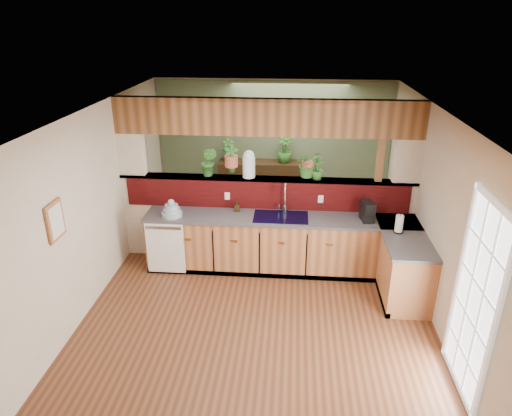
# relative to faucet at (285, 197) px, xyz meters

# --- Properties ---
(ground) EXTENTS (4.60, 7.00, 0.01)m
(ground) POSITION_rel_faucet_xyz_m (-0.30, -1.13, -1.16)
(ground) COLOR #59301B
(ground) RESTS_ON ground
(ceiling) EXTENTS (4.60, 7.00, 0.01)m
(ceiling) POSITION_rel_faucet_xyz_m (-0.30, -1.13, 1.44)
(ceiling) COLOR brown
(ceiling) RESTS_ON ground
(wall_back) EXTENTS (4.60, 0.02, 2.60)m
(wall_back) POSITION_rel_faucet_xyz_m (-0.30, 2.37, 0.14)
(wall_back) COLOR beige
(wall_back) RESTS_ON ground
(wall_left) EXTENTS (0.02, 7.00, 2.60)m
(wall_left) POSITION_rel_faucet_xyz_m (-2.60, -1.13, 0.14)
(wall_left) COLOR beige
(wall_left) RESTS_ON ground
(wall_right) EXTENTS (0.02, 7.00, 2.60)m
(wall_right) POSITION_rel_faucet_xyz_m (2.00, -1.13, 0.14)
(wall_right) COLOR beige
(wall_right) RESTS_ON ground
(pass_through_partition) EXTENTS (4.60, 0.21, 2.60)m
(pass_through_partition) POSITION_rel_faucet_xyz_m (-0.27, 0.22, 0.03)
(pass_through_partition) COLOR beige
(pass_through_partition) RESTS_ON ground
(pass_through_ledge) EXTENTS (4.60, 0.21, 0.04)m
(pass_through_ledge) POSITION_rel_faucet_xyz_m (-0.30, 0.22, 0.21)
(pass_through_ledge) COLOR brown
(pass_through_ledge) RESTS_ON ground
(header_beam) EXTENTS (4.60, 0.15, 0.55)m
(header_beam) POSITION_rel_faucet_xyz_m (-0.30, 0.22, 1.16)
(header_beam) COLOR brown
(header_beam) RESTS_ON ground
(sage_backwall) EXTENTS (4.55, 0.02, 2.55)m
(sage_backwall) POSITION_rel_faucet_xyz_m (-0.30, 2.35, 0.14)
(sage_backwall) COLOR #516444
(sage_backwall) RESTS_ON ground
(countertop) EXTENTS (4.14, 1.52, 0.90)m
(countertop) POSITION_rel_faucet_xyz_m (0.54, -0.26, -0.72)
(countertop) COLOR #975A34
(countertop) RESTS_ON ground
(dishwasher) EXTENTS (0.58, 0.03, 0.82)m
(dishwasher) POSITION_rel_faucet_xyz_m (-1.78, -0.47, -0.71)
(dishwasher) COLOR white
(dishwasher) RESTS_ON ground
(navy_sink) EXTENTS (0.82, 0.50, 0.18)m
(navy_sink) POSITION_rel_faucet_xyz_m (-0.05, -0.15, -0.34)
(navy_sink) COLOR black
(navy_sink) RESTS_ON countertop
(french_door) EXTENTS (0.06, 1.02, 2.16)m
(french_door) POSITION_rel_faucet_xyz_m (1.97, -2.43, -0.11)
(french_door) COLOR white
(french_door) RESTS_ON ground
(framed_print) EXTENTS (0.04, 0.35, 0.45)m
(framed_print) POSITION_rel_faucet_xyz_m (-2.57, -1.93, 0.39)
(framed_print) COLOR #975A34
(framed_print) RESTS_ON wall_left
(faucet) EXTENTS (0.22, 0.22, 0.49)m
(faucet) POSITION_rel_faucet_xyz_m (0.00, 0.00, 0.00)
(faucet) COLOR #B7B7B2
(faucet) RESTS_ON countertop
(dish_stack) EXTENTS (0.31, 0.31, 0.27)m
(dish_stack) POSITION_rel_faucet_xyz_m (-1.70, -0.26, -0.18)
(dish_stack) COLOR #92A5BD
(dish_stack) RESTS_ON countertop
(soap_dispenser) EXTENTS (0.09, 0.09, 0.17)m
(soap_dispenser) POSITION_rel_faucet_xyz_m (-0.74, 0.00, -0.18)
(soap_dispenser) COLOR #382714
(soap_dispenser) RESTS_ON countertop
(coffee_maker) EXTENTS (0.16, 0.27, 0.29)m
(coffee_maker) POSITION_rel_faucet_xyz_m (1.22, -0.18, -0.13)
(coffee_maker) COLOR black
(coffee_maker) RESTS_ON countertop
(paper_towel) EXTENTS (0.13, 0.13, 0.28)m
(paper_towel) POSITION_rel_faucet_xyz_m (1.61, -0.54, -0.14)
(paper_towel) COLOR black
(paper_towel) RESTS_ON countertop
(glass_jar) EXTENTS (0.19, 0.19, 0.43)m
(glass_jar) POSITION_rel_faucet_xyz_m (-0.57, 0.22, 0.44)
(glass_jar) COLOR silver
(glass_jar) RESTS_ON pass_through_ledge
(ledge_plant_left) EXTENTS (0.29, 0.26, 0.46)m
(ledge_plant_left) POSITION_rel_faucet_xyz_m (-1.19, 0.22, 0.46)
(ledge_plant_left) COLOR #275D20
(ledge_plant_left) RESTS_ON pass_through_ledge
(ledge_plant_right) EXTENTS (0.25, 0.25, 0.35)m
(ledge_plant_right) POSITION_rel_faucet_xyz_m (0.48, 0.22, 0.40)
(ledge_plant_right) COLOR #275D20
(ledge_plant_right) RESTS_ON pass_through_ledge
(hanging_plant_a) EXTENTS (0.24, 0.20, 0.56)m
(hanging_plant_a) POSITION_rel_faucet_xyz_m (-0.84, 0.22, 0.65)
(hanging_plant_a) COLOR brown
(hanging_plant_a) RESTS_ON header_beam
(hanging_plant_b) EXTENTS (0.41, 0.37, 0.54)m
(hanging_plant_b) POSITION_rel_faucet_xyz_m (0.33, 0.22, 0.64)
(hanging_plant_b) COLOR brown
(hanging_plant_b) RESTS_ON header_beam
(shelving_console) EXTENTS (1.67, 0.50, 1.10)m
(shelving_console) POSITION_rel_faucet_xyz_m (-0.52, 2.12, -0.66)
(shelving_console) COLOR black
(shelving_console) RESTS_ON ground
(shelf_plant_a) EXTENTS (0.28, 0.24, 0.46)m
(shelf_plant_a) POSITION_rel_faucet_xyz_m (-1.16, 2.12, 0.12)
(shelf_plant_a) COLOR #275D20
(shelf_plant_a) RESTS_ON shelving_console
(shelf_plant_b) EXTENTS (0.37, 0.37, 0.52)m
(shelf_plant_b) POSITION_rel_faucet_xyz_m (-0.06, 2.12, 0.15)
(shelf_plant_b) COLOR #275D20
(shelf_plant_b) RESTS_ON shelving_console
(floor_plant) EXTENTS (0.71, 0.63, 0.73)m
(floor_plant) POSITION_rel_faucet_xyz_m (0.30, 1.66, -0.80)
(floor_plant) COLOR #275D20
(floor_plant) RESTS_ON ground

